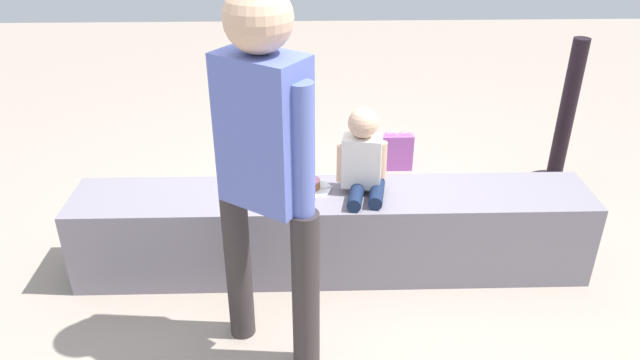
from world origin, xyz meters
The scene contains 12 objects.
ground_plane centered at (0.00, 0.00, 0.00)m, with size 12.00×12.00×0.00m, color #9F9082.
concrete_ledge centered at (0.00, 0.00, 0.25)m, with size 2.86×0.45×0.49m, color gray.
child_seated centered at (0.16, 0.02, 0.71)m, with size 0.28×0.33×0.48m.
adult_standing centered at (-0.31, -0.64, 1.05)m, with size 0.44×0.38×1.74m.
cake_plate centered at (-0.12, 0.05, 0.52)m, with size 0.22×0.22×0.07m.
gift_bag centered at (0.55, 1.25, 0.14)m, with size 0.24×0.08×0.33m.
railing_post centered at (1.65, 0.93, 0.41)m, with size 0.36×0.36×1.09m.
water_bottle_near_gift centered at (-0.41, 1.23, 0.09)m, with size 0.07×0.07×0.20m.
party_cup_red centered at (-1.18, 0.87, 0.05)m, with size 0.07×0.07×0.11m, color red.
cake_box_white centered at (-0.51, 0.64, 0.05)m, with size 0.32×0.26×0.11m, color white.
handbag_black_leather centered at (0.99, 0.48, 0.12)m, with size 0.29×0.11×0.33m.
handbag_brown_canvas centered at (-0.02, 0.40, 0.14)m, with size 0.31×0.14×0.37m.
Camera 1 is at (-0.15, -2.85, 2.12)m, focal length 33.63 mm.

